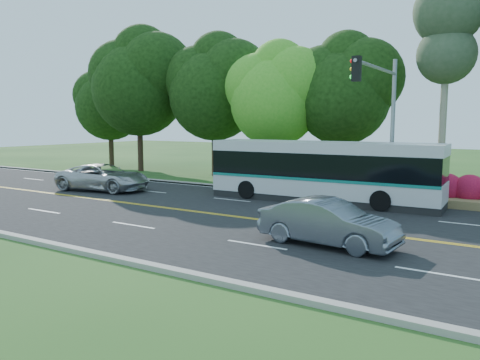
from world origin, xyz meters
The scene contains 12 objects.
ground centered at (0.00, 0.00, 0.00)m, with size 120.00×120.00×0.00m, color #214818.
road centered at (0.00, 0.00, 0.01)m, with size 60.00×14.00×0.02m, color black.
curb_north centered at (0.00, 7.15, 0.07)m, with size 60.00×0.30×0.15m, color #9E988E.
curb_south centered at (0.00, -7.15, 0.07)m, with size 60.00×0.30×0.15m, color #9E988E.
grass_verge centered at (0.00, 9.00, 0.05)m, with size 60.00×4.00×0.10m, color #214818.
lane_markings centered at (-0.09, 0.00, 0.02)m, with size 57.60×13.82×0.00m.
tree_row centered at (-5.15, 12.13, 6.73)m, with size 44.70×9.10×13.84m.
bougainvillea_hedge centered at (7.18, 8.15, 0.72)m, with size 9.50×2.25×1.50m.
traffic_signal centered at (6.49, 5.40, 4.67)m, with size 0.42×6.10×7.00m.
transit_bus centered at (3.58, 5.46, 1.50)m, with size 11.49×2.78×2.99m.
sedan centered at (6.96, -2.31, 0.76)m, with size 1.57×4.50×1.48m, color slate.
suv centered at (-8.65, 2.37, 0.79)m, with size 2.54×5.51×1.53m, color #B4B6B9.
Camera 1 is at (12.36, -16.33, 3.97)m, focal length 35.00 mm.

